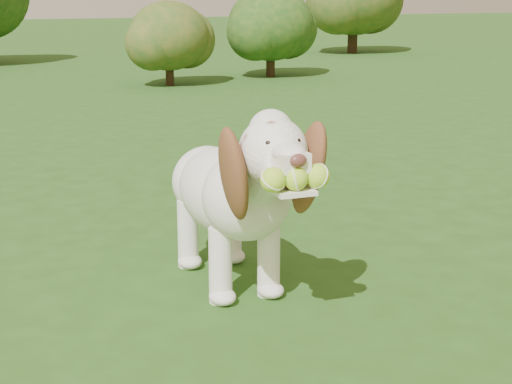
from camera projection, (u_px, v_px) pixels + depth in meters
name	position (u px, v px, depth m)	size (l,w,h in m)	color
ground	(247.00, 320.00, 3.23)	(80.00, 80.00, 0.00)	#244915
dog	(234.00, 189.00, 3.47)	(0.52, 1.35, 0.88)	white
shrub_c	(169.00, 36.00, 11.29)	(1.17, 1.17, 1.21)	#382314
shrub_d	(271.00, 24.00, 12.47)	(1.36, 1.36, 1.41)	#382314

